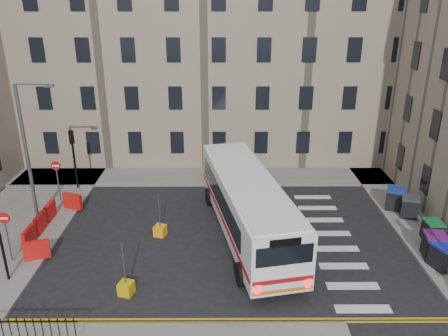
{
  "coord_description": "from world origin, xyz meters",
  "views": [
    {
      "loc": [
        -2.01,
        -21.13,
        12.4
      ],
      "look_at": [
        -1.91,
        2.91,
        3.0
      ],
      "focal_mm": 35.0,
      "sensor_mm": 36.0,
      "label": 1
    }
  ],
  "objects_px": {
    "wheelie_bin_d": "(409,206)",
    "wheelie_bin_e": "(395,198)",
    "bollard_yellow": "(160,231)",
    "wheelie_bin_c": "(432,230)",
    "wheelie_bin_b": "(434,246)",
    "bollard_chevron": "(126,288)",
    "wheelie_bin_a": "(443,256)",
    "streetlamp": "(26,152)",
    "bus": "(247,203)"
  },
  "relations": [
    {
      "from": "bus",
      "to": "wheelie_bin_b",
      "type": "height_order",
      "value": "bus"
    },
    {
      "from": "wheelie_bin_d",
      "to": "bollard_yellow",
      "type": "xyz_separation_m",
      "value": [
        -14.65,
        -2.01,
        -0.49
      ]
    },
    {
      "from": "bus",
      "to": "wheelie_bin_e",
      "type": "relative_size",
      "value": 8.47
    },
    {
      "from": "streetlamp",
      "to": "wheelie_bin_d",
      "type": "distance_m",
      "value": 22.45
    },
    {
      "from": "wheelie_bin_a",
      "to": "wheelie_bin_d",
      "type": "bearing_deg",
      "value": 63.81
    },
    {
      "from": "wheelie_bin_e",
      "to": "bollard_chevron",
      "type": "bearing_deg",
      "value": -129.71
    },
    {
      "from": "wheelie_bin_b",
      "to": "bollard_chevron",
      "type": "distance_m",
      "value": 15.18
    },
    {
      "from": "wheelie_bin_d",
      "to": "bollard_chevron",
      "type": "relative_size",
      "value": 2.33
    },
    {
      "from": "bollard_chevron",
      "to": "wheelie_bin_d",
      "type": "bearing_deg",
      "value": 24.88
    },
    {
      "from": "wheelie_bin_a",
      "to": "bollard_yellow",
      "type": "relative_size",
      "value": 2.33
    },
    {
      "from": "wheelie_bin_a",
      "to": "wheelie_bin_c",
      "type": "height_order",
      "value": "wheelie_bin_a"
    },
    {
      "from": "wheelie_bin_e",
      "to": "wheelie_bin_d",
      "type": "bearing_deg",
      "value": -43.1
    },
    {
      "from": "wheelie_bin_a",
      "to": "bollard_yellow",
      "type": "height_order",
      "value": "wheelie_bin_a"
    },
    {
      "from": "bollard_chevron",
      "to": "bus",
      "type": "bearing_deg",
      "value": 42.83
    },
    {
      "from": "wheelie_bin_c",
      "to": "bollard_yellow",
      "type": "distance_m",
      "value": 14.8
    },
    {
      "from": "wheelie_bin_d",
      "to": "wheelie_bin_e",
      "type": "relative_size",
      "value": 0.93
    },
    {
      "from": "wheelie_bin_b",
      "to": "bollard_yellow",
      "type": "relative_size",
      "value": 2.19
    },
    {
      "from": "wheelie_bin_d",
      "to": "bollard_chevron",
      "type": "height_order",
      "value": "wheelie_bin_d"
    },
    {
      "from": "wheelie_bin_b",
      "to": "wheelie_bin_e",
      "type": "height_order",
      "value": "wheelie_bin_e"
    },
    {
      "from": "wheelie_bin_b",
      "to": "wheelie_bin_e",
      "type": "xyz_separation_m",
      "value": [
        0.06,
        5.51,
        0.02
      ]
    },
    {
      "from": "streetlamp",
      "to": "wheelie_bin_e",
      "type": "height_order",
      "value": "streetlamp"
    },
    {
      "from": "wheelie_bin_c",
      "to": "wheelie_bin_d",
      "type": "bearing_deg",
      "value": 91.9
    },
    {
      "from": "streetlamp",
      "to": "bus",
      "type": "bearing_deg",
      "value": -7.82
    },
    {
      "from": "bus",
      "to": "wheelie_bin_d",
      "type": "relative_size",
      "value": 9.08
    },
    {
      "from": "wheelie_bin_a",
      "to": "wheelie_bin_b",
      "type": "xyz_separation_m",
      "value": [
        -0.05,
        0.9,
        0.02
      ]
    },
    {
      "from": "bollard_yellow",
      "to": "bollard_chevron",
      "type": "height_order",
      "value": "same"
    },
    {
      "from": "wheelie_bin_c",
      "to": "bollard_chevron",
      "type": "xyz_separation_m",
      "value": [
        -15.61,
        -4.39,
        -0.42
      ]
    },
    {
      "from": "bus",
      "to": "wheelie_bin_e",
      "type": "xyz_separation_m",
      "value": [
        9.34,
        2.99,
        -1.13
      ]
    },
    {
      "from": "wheelie_bin_c",
      "to": "wheelie_bin_d",
      "type": "relative_size",
      "value": 0.81
    },
    {
      "from": "wheelie_bin_b",
      "to": "wheelie_bin_c",
      "type": "xyz_separation_m",
      "value": [
        0.68,
        1.68,
        -0.08
      ]
    },
    {
      "from": "wheelie_bin_c",
      "to": "wheelie_bin_b",
      "type": "bearing_deg",
      "value": -112.87
    },
    {
      "from": "wheelie_bin_b",
      "to": "wheelie_bin_d",
      "type": "bearing_deg",
      "value": 93.09
    },
    {
      "from": "wheelie_bin_c",
      "to": "wheelie_bin_a",
      "type": "bearing_deg",
      "value": -104.59
    },
    {
      "from": "bus",
      "to": "bollard_yellow",
      "type": "distance_m",
      "value": 5.08
    },
    {
      "from": "bollard_chevron",
      "to": "wheelie_bin_b",
      "type": "bearing_deg",
      "value": 10.3
    },
    {
      "from": "wheelie_bin_d",
      "to": "bollard_yellow",
      "type": "distance_m",
      "value": 14.79
    },
    {
      "from": "wheelie_bin_b",
      "to": "bollard_yellow",
      "type": "bearing_deg",
      "value": -179.74
    },
    {
      "from": "wheelie_bin_e",
      "to": "bollard_chevron",
      "type": "distance_m",
      "value": 17.11
    },
    {
      "from": "wheelie_bin_d",
      "to": "bollard_yellow",
      "type": "bearing_deg",
      "value": -153.54
    },
    {
      "from": "bollard_chevron",
      "to": "bollard_yellow",
      "type": "bearing_deg",
      "value": 80.78
    },
    {
      "from": "bus",
      "to": "bollard_chevron",
      "type": "relative_size",
      "value": 21.17
    },
    {
      "from": "wheelie_bin_b",
      "to": "bollard_chevron",
      "type": "relative_size",
      "value": 2.19
    },
    {
      "from": "bus",
      "to": "wheelie_bin_c",
      "type": "relative_size",
      "value": 11.27
    },
    {
      "from": "streetlamp",
      "to": "wheelie_bin_b",
      "type": "relative_size",
      "value": 6.18
    },
    {
      "from": "wheelie_bin_b",
      "to": "bollard_yellow",
      "type": "distance_m",
      "value": 14.31
    },
    {
      "from": "wheelie_bin_c",
      "to": "bollard_chevron",
      "type": "distance_m",
      "value": 16.22
    },
    {
      "from": "wheelie_bin_a",
      "to": "wheelie_bin_c",
      "type": "xyz_separation_m",
      "value": [
        0.64,
        2.58,
        -0.06
      ]
    },
    {
      "from": "streetlamp",
      "to": "wheelie_bin_d",
      "type": "xyz_separation_m",
      "value": [
        22.17,
        0.25,
        -3.55
      ]
    },
    {
      "from": "bollard_chevron",
      "to": "wheelie_bin_c",
      "type": "bearing_deg",
      "value": 15.7
    },
    {
      "from": "wheelie_bin_b",
      "to": "wheelie_bin_e",
      "type": "relative_size",
      "value": 0.88
    }
  ]
}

